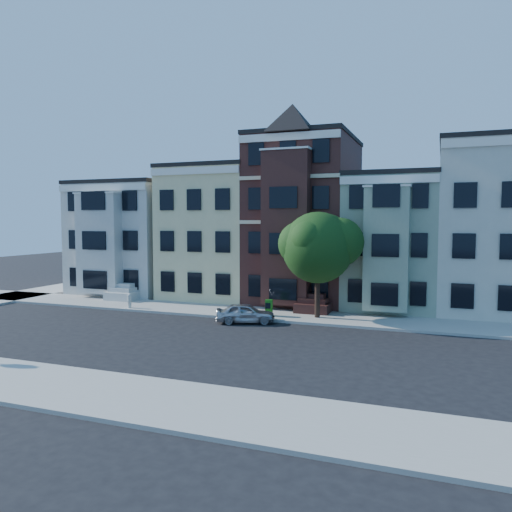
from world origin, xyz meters
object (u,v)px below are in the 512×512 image
at_px(fire_hydrant, 129,302).
at_px(newspaper_box, 269,308).
at_px(street_tree, 318,252).
at_px(parked_car, 245,313).

bearing_deg(fire_hydrant, newspaper_box, 3.99).
relative_size(street_tree, parked_car, 2.29).
xyz_separation_m(newspaper_box, fire_hydrant, (-9.85, -0.69, -0.12)).
bearing_deg(street_tree, fire_hydrant, -174.64).
relative_size(street_tree, newspaper_box, 7.98).
xyz_separation_m(street_tree, newspaper_box, (-2.97, -0.52, -3.51)).
bearing_deg(street_tree, newspaper_box, -170.11).
distance_m(street_tree, parked_car, 5.76).
bearing_deg(fire_hydrant, street_tree, 5.36).
relative_size(street_tree, fire_hydrant, 10.53).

